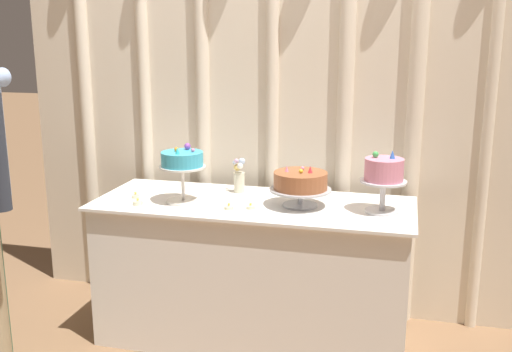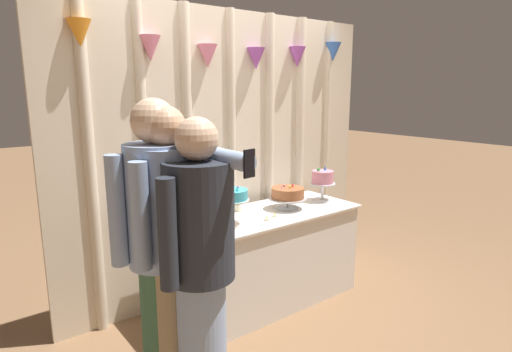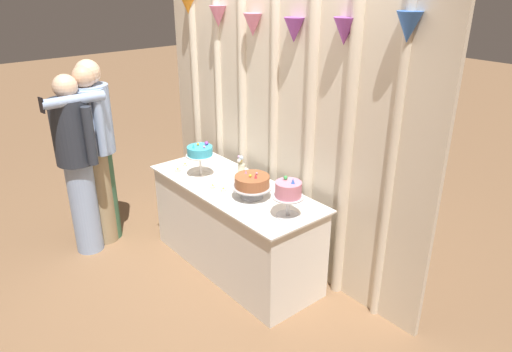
{
  "view_description": "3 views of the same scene",
  "coord_description": "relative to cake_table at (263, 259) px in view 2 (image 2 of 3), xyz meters",
  "views": [
    {
      "loc": [
        0.75,
        -2.81,
        1.64
      ],
      "look_at": [
        -0.0,
        0.17,
        0.9
      ],
      "focal_mm": 41.7,
      "sensor_mm": 36.0,
      "label": 1
    },
    {
      "loc": [
        -2.06,
        -2.45,
        1.78
      ],
      "look_at": [
        0.03,
        0.23,
        1.06
      ],
      "focal_mm": 29.76,
      "sensor_mm": 36.0,
      "label": 2
    },
    {
      "loc": [
        2.86,
        -2.03,
        2.42
      ],
      "look_at": [
        0.12,
        0.23,
        0.87
      ],
      "focal_mm": 33.3,
      "sensor_mm": 36.0,
      "label": 3
    }
  ],
  "objects": [
    {
      "name": "guest_man_dark_suit",
      "position": [
        -1.1,
        -0.88,
        0.51
      ],
      "size": [
        0.48,
        0.43,
        1.65
      ],
      "color": "#93ADD6",
      "rests_on": "ground_plane"
    },
    {
      "name": "flower_vase",
      "position": [
        -0.13,
        0.17,
        0.48
      ],
      "size": [
        0.08,
        0.09,
        0.2
      ],
      "color": "beige",
      "rests_on": "cake_table"
    },
    {
      "name": "ground_plane",
      "position": [
        0.0,
        -0.1,
        -0.39
      ],
      "size": [
        24.0,
        24.0,
        0.0
      ],
      "primitive_type": "plane",
      "color": "#846042"
    },
    {
      "name": "tealight_far_right",
      "position": [
        0.02,
        -0.12,
        0.4
      ],
      "size": [
        0.05,
        0.05,
        0.03
      ],
      "color": "beige",
      "rests_on": "cake_table"
    },
    {
      "name": "cake_display_rightmost",
      "position": [
        0.66,
        -0.01,
        0.58
      ],
      "size": [
        0.23,
        0.23,
        0.31
      ],
      "color": "silver",
      "rests_on": "cake_table"
    },
    {
      "name": "tealight_near_left",
      "position": [
        -0.57,
        -0.19,
        0.4
      ],
      "size": [
        0.05,
        0.05,
        0.04
      ],
      "color": "beige",
      "rests_on": "cake_table"
    },
    {
      "name": "cake_table",
      "position": [
        0.0,
        0.0,
        0.0
      ],
      "size": [
        1.67,
        0.65,
        0.78
      ],
      "color": "white",
      "rests_on": "ground_plane"
    },
    {
      "name": "guest_girl_blue_dress",
      "position": [
        -1.16,
        -0.7,
        0.56
      ],
      "size": [
        0.44,
        0.64,
        1.69
      ],
      "color": "#9E8966",
      "rests_on": "ground_plane"
    },
    {
      "name": "cake_display_center",
      "position": [
        0.25,
        -0.01,
        0.51
      ],
      "size": [
        0.32,
        0.32,
        0.22
      ],
      "color": "#B2B2B7",
      "rests_on": "cake_table"
    },
    {
      "name": "draped_curtain",
      "position": [
        -0.01,
        0.45,
        0.86
      ],
      "size": [
        3.07,
        0.16,
        2.4
      ],
      "color": "beige",
      "rests_on": "ground_plane"
    },
    {
      "name": "cake_display_leftmost",
      "position": [
        -0.36,
        -0.09,
        0.6
      ],
      "size": [
        0.24,
        0.24,
        0.3
      ],
      "color": "silver",
      "rests_on": "cake_table"
    },
    {
      "name": "guest_man_pink_jacket",
      "position": [
        -1.2,
        -0.64,
        0.57
      ],
      "size": [
        0.47,
        0.36,
        1.73
      ],
      "color": "#3D6B4C",
      "rests_on": "ground_plane"
    },
    {
      "name": "tealight_far_left",
      "position": [
        -0.64,
        -0.08,
        0.4
      ],
      "size": [
        0.04,
        0.04,
        0.04
      ],
      "color": "beige",
      "rests_on": "cake_table"
    },
    {
      "name": "tealight_near_right",
      "position": [
        -0.09,
        -0.15,
        0.4
      ],
      "size": [
        0.05,
        0.05,
        0.03
      ],
      "color": "beige",
      "rests_on": "cake_table"
    }
  ]
}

